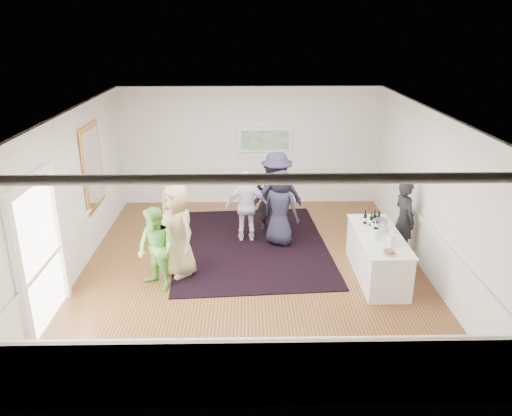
{
  "coord_description": "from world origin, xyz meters",
  "views": [
    {
      "loc": [
        -0.11,
        -9.24,
        4.77
      ],
      "look_at": [
        0.08,
        0.2,
        1.23
      ],
      "focal_mm": 35.0,
      "sensor_mm": 36.0,
      "label": 1
    }
  ],
  "objects_px": {
    "guest_green": "(156,249)",
    "guest_dark_a": "(276,194)",
    "guest_navy": "(280,208)",
    "ice_bucket": "(381,226)",
    "guest_dark_b": "(269,196)",
    "serving_table": "(377,255)",
    "guest_tan": "(178,230)",
    "guest_lilac": "(247,206)",
    "nut_bowl": "(389,252)",
    "bartender": "(404,220)"
  },
  "relations": [
    {
      "from": "guest_dark_a",
      "to": "guest_dark_b",
      "type": "xyz_separation_m",
      "value": [
        -0.17,
        0.27,
        -0.14
      ]
    },
    {
      "from": "guest_green",
      "to": "guest_lilac",
      "type": "relative_size",
      "value": 0.97
    },
    {
      "from": "guest_dark_b",
      "to": "ice_bucket",
      "type": "xyz_separation_m",
      "value": [
        2.1,
        -2.27,
        0.16
      ]
    },
    {
      "from": "guest_lilac",
      "to": "guest_dark_b",
      "type": "distance_m",
      "value": 0.82
    },
    {
      "from": "guest_navy",
      "to": "guest_tan",
      "type": "bearing_deg",
      "value": 65.21
    },
    {
      "from": "guest_lilac",
      "to": "nut_bowl",
      "type": "relative_size",
      "value": 7.26
    },
    {
      "from": "serving_table",
      "to": "guest_dark_a",
      "type": "bearing_deg",
      "value": 130.76
    },
    {
      "from": "bartender",
      "to": "guest_tan",
      "type": "bearing_deg",
      "value": 84.56
    },
    {
      "from": "guest_lilac",
      "to": "guest_tan",
      "type": "bearing_deg",
      "value": 48.02
    },
    {
      "from": "guest_green",
      "to": "nut_bowl",
      "type": "height_order",
      "value": "guest_green"
    },
    {
      "from": "guest_green",
      "to": "serving_table",
      "type": "bearing_deg",
      "value": 47.01
    },
    {
      "from": "ice_bucket",
      "to": "guest_dark_b",
      "type": "bearing_deg",
      "value": 132.79
    },
    {
      "from": "ice_bucket",
      "to": "guest_tan",
      "type": "bearing_deg",
      "value": 179.82
    },
    {
      "from": "guest_lilac",
      "to": "guest_dark_b",
      "type": "bearing_deg",
      "value": -131.91
    },
    {
      "from": "serving_table",
      "to": "guest_dark_a",
      "type": "relative_size",
      "value": 1.11
    },
    {
      "from": "guest_tan",
      "to": "nut_bowl",
      "type": "bearing_deg",
      "value": 32.81
    },
    {
      "from": "guest_tan",
      "to": "guest_dark_b",
      "type": "xyz_separation_m",
      "value": [
        1.88,
        2.26,
        -0.09
      ]
    },
    {
      "from": "guest_dark_b",
      "to": "guest_navy",
      "type": "relative_size",
      "value": 0.99
    },
    {
      "from": "guest_navy",
      "to": "ice_bucket",
      "type": "relative_size",
      "value": 6.63
    },
    {
      "from": "guest_dark_b",
      "to": "bartender",
      "type": "bearing_deg",
      "value": 129.59
    },
    {
      "from": "guest_navy",
      "to": "ice_bucket",
      "type": "height_order",
      "value": "guest_navy"
    },
    {
      "from": "guest_tan",
      "to": "guest_lilac",
      "type": "height_order",
      "value": "guest_tan"
    },
    {
      "from": "guest_green",
      "to": "guest_lilac",
      "type": "distance_m",
      "value": 2.77
    },
    {
      "from": "serving_table",
      "to": "nut_bowl",
      "type": "distance_m",
      "value": 0.99
    },
    {
      "from": "guest_navy",
      "to": "guest_dark_b",
      "type": "bearing_deg",
      "value": -43.79
    },
    {
      "from": "guest_tan",
      "to": "ice_bucket",
      "type": "height_order",
      "value": "guest_tan"
    },
    {
      "from": "guest_lilac",
      "to": "guest_dark_a",
      "type": "relative_size",
      "value": 0.83
    },
    {
      "from": "guest_navy",
      "to": "bartender",
      "type": "bearing_deg",
      "value": -165.32
    },
    {
      "from": "guest_tan",
      "to": "nut_bowl",
      "type": "height_order",
      "value": "guest_tan"
    },
    {
      "from": "guest_dark_b",
      "to": "guest_tan",
      "type": "bearing_deg",
      "value": 29.56
    },
    {
      "from": "nut_bowl",
      "to": "guest_dark_b",
      "type": "bearing_deg",
      "value": 121.04
    },
    {
      "from": "bartender",
      "to": "guest_lilac",
      "type": "distance_m",
      "value": 3.44
    },
    {
      "from": "serving_table",
      "to": "guest_dark_b",
      "type": "height_order",
      "value": "guest_dark_b"
    },
    {
      "from": "guest_navy",
      "to": "ice_bucket",
      "type": "xyz_separation_m",
      "value": [
        1.88,
        -1.44,
        0.15
      ]
    },
    {
      "from": "guest_navy",
      "to": "guest_green",
      "type": "bearing_deg",
      "value": 70.28
    },
    {
      "from": "guest_dark_a",
      "to": "bartender",
      "type": "bearing_deg",
      "value": 137.62
    },
    {
      "from": "guest_green",
      "to": "guest_dark_a",
      "type": "height_order",
      "value": "guest_dark_a"
    },
    {
      "from": "bartender",
      "to": "guest_navy",
      "type": "relative_size",
      "value": 1.0
    },
    {
      "from": "guest_dark_a",
      "to": "ice_bucket",
      "type": "xyz_separation_m",
      "value": [
        1.93,
        -2.0,
        0.01
      ]
    },
    {
      "from": "guest_lilac",
      "to": "ice_bucket",
      "type": "bearing_deg",
      "value": 145.87
    },
    {
      "from": "guest_dark_a",
      "to": "guest_dark_b",
      "type": "height_order",
      "value": "guest_dark_a"
    },
    {
      "from": "guest_green",
      "to": "guest_dark_a",
      "type": "distance_m",
      "value": 3.5
    },
    {
      "from": "guest_dark_a",
      "to": "ice_bucket",
      "type": "height_order",
      "value": "guest_dark_a"
    },
    {
      "from": "guest_tan",
      "to": "serving_table",
      "type": "bearing_deg",
      "value": 45.3
    },
    {
      "from": "guest_lilac",
      "to": "nut_bowl",
      "type": "bearing_deg",
      "value": 131.06
    },
    {
      "from": "guest_tan",
      "to": "guest_dark_b",
      "type": "height_order",
      "value": "guest_tan"
    },
    {
      "from": "guest_tan",
      "to": "guest_lilac",
      "type": "bearing_deg",
      "value": 98.14
    },
    {
      "from": "guest_tan",
      "to": "bartender",
      "type": "bearing_deg",
      "value": 56.13
    },
    {
      "from": "guest_tan",
      "to": "guest_dark_a",
      "type": "xyz_separation_m",
      "value": [
        2.05,
        1.98,
        0.05
      ]
    },
    {
      "from": "serving_table",
      "to": "guest_navy",
      "type": "relative_size",
      "value": 1.28
    }
  ]
}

